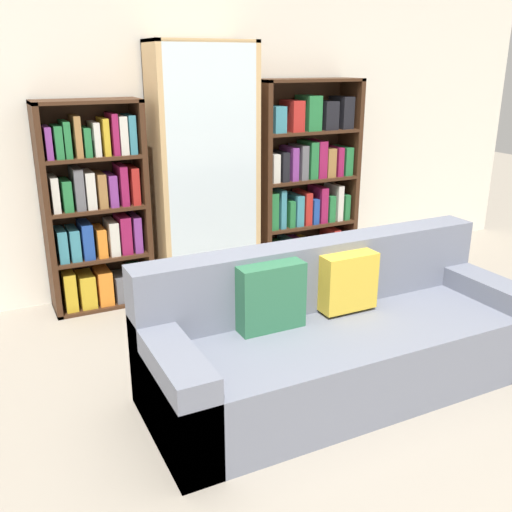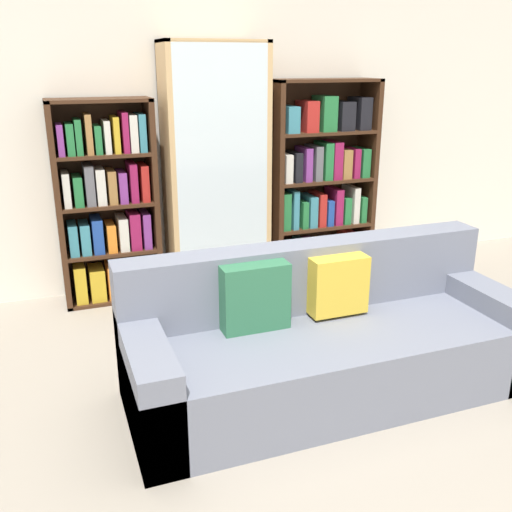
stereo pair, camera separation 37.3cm
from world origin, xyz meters
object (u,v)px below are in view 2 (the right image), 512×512
couch (325,343)px  wine_bottle (337,305)px  display_cabinet (216,170)px  bookshelf_right (322,185)px  bookshelf_left (108,208)px

couch → wine_bottle: bearing=57.2°
display_cabinet → bookshelf_right: 0.94m
couch → wine_bottle: (0.43, 0.68, -0.12)m
display_cabinet → wine_bottle: 1.41m
couch → bookshelf_left: bearing=118.2°
display_cabinet → wine_bottle: bearing=-63.0°
couch → display_cabinet: bearing=93.2°
couch → bookshelf_left: (-0.93, 1.73, 0.43)m
couch → bookshelf_right: 1.98m
bookshelf_left → wine_bottle: bearing=-37.8°
bookshelf_left → bookshelf_right: (1.75, 0.00, 0.04)m
bookshelf_left → bookshelf_right: size_ratio=0.93×
bookshelf_right → wine_bottle: (-0.39, -1.06, -0.59)m
bookshelf_right → display_cabinet: bearing=-179.0°
bookshelf_left → display_cabinet: 0.86m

